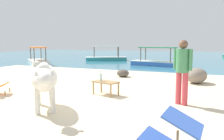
{
  "coord_description": "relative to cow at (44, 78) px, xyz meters",
  "views": [
    {
      "loc": [
        3.36,
        -4.99,
        1.58
      ],
      "look_at": [
        -0.05,
        3.0,
        0.55
      ],
      "focal_mm": 36.5,
      "sensor_mm": 36.0,
      "label": 1
    }
  ],
  "objects": [
    {
      "name": "shore_rock_large",
      "position": [
        3.08,
        5.09,
        -0.44
      ],
      "size": [
        0.97,
        1.16,
        0.59
      ],
      "primitive_type": "ellipsoid",
      "rotation": [
        0.0,
        0.0,
        1.33
      ],
      "color": "gray",
      "rests_on": "sand_beach"
    },
    {
      "name": "boat_blue",
      "position": [
        0.21,
        11.48,
        -0.49
      ],
      "size": [
        3.83,
        1.85,
        1.29
      ],
      "rotation": [
        0.0,
        0.0,
        2.94
      ],
      "color": "#3866B7",
      "rests_on": "water_surface"
    },
    {
      "name": "boat_white",
      "position": [
        -8.06,
        9.04,
        -0.49
      ],
      "size": [
        3.52,
        3.3,
        1.29
      ],
      "rotation": [
        0.0,
        0.0,
        5.56
      ],
      "color": "white",
      "rests_on": "water_surface"
    },
    {
      "name": "sand_beach",
      "position": [
        0.12,
        0.83,
        -0.76
      ],
      "size": [
        18.0,
        14.0,
        0.04
      ],
      "primitive_type": "cube",
      "color": "beige",
      "rests_on": "ground"
    },
    {
      "name": "bottle",
      "position": [
        0.54,
        1.88,
        -0.21
      ],
      "size": [
        0.07,
        0.07,
        0.3
      ],
      "color": "#A3C6D1",
      "rests_on": "low_bench_table"
    },
    {
      "name": "cow",
      "position": [
        0.0,
        0.0,
        0.0
      ],
      "size": [
        1.58,
        1.77,
        1.12
      ],
      "rotation": [
        0.0,
        0.0,
        5.41
      ],
      "color": "silver",
      "rests_on": "sand_beach"
    },
    {
      "name": "shore_rock_medium",
      "position": [
        -0.12,
        5.54,
        -0.57
      ],
      "size": [
        0.78,
        0.77,
        0.34
      ],
      "primitive_type": "ellipsoid",
      "rotation": [
        0.0,
        0.0,
        2.56
      ],
      "color": "brown",
      "rests_on": "sand_beach"
    },
    {
      "name": "person_standing",
      "position": [
        2.89,
        1.67,
        0.21
      ],
      "size": [
        0.47,
        0.32,
        1.62
      ],
      "rotation": [
        0.0,
        0.0,
        4.29
      ],
      "color": "#CC3D47",
      "rests_on": "sand_beach"
    },
    {
      "name": "deck_chair_far",
      "position": [
        3.06,
        -1.27,
        -0.35
      ],
      "size": [
        0.8,
        0.58,
        0.68
      ],
      "rotation": [
        0.0,
        0.0,
        3.09
      ],
      "color": "#A37A4C",
      "rests_on": "sand_beach"
    },
    {
      "name": "boat_teal",
      "position": [
        -5.04,
        14.5,
        -0.49
      ],
      "size": [
        3.8,
        2.66,
        1.29
      ],
      "rotation": [
        0.0,
        0.0,
        0.46
      ],
      "color": "teal",
      "rests_on": "water_surface"
    },
    {
      "name": "low_bench_table",
      "position": [
        0.68,
        1.91,
        -0.39
      ],
      "size": [
        0.85,
        0.63,
        0.41
      ],
      "rotation": [
        0.0,
        0.0,
        -0.28
      ],
      "color": "#A37A4C",
      "rests_on": "sand_beach"
    },
    {
      "name": "water_surface",
      "position": [
        0.12,
        22.83,
        -0.78
      ],
      "size": [
        60.0,
        36.0,
        0.03
      ],
      "primitive_type": "cube",
      "color": "teal",
      "rests_on": "ground"
    }
  ]
}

